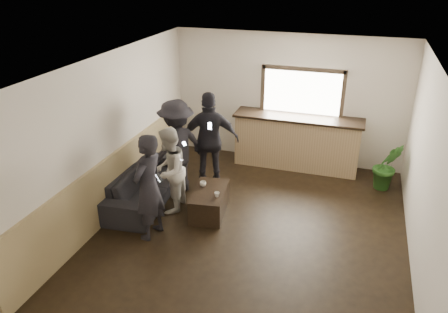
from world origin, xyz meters
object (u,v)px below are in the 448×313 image
(bar_counter, at_px, (297,139))
(cup_a, at_px, (203,184))
(cup_b, at_px, (217,195))
(person_b, at_px, (169,171))
(person_d, at_px, (210,140))
(coffee_table, at_px, (210,202))
(potted_plant, at_px, (387,166))
(person_a, at_px, (148,187))
(sofa, at_px, (146,183))
(person_c, at_px, (177,147))

(bar_counter, distance_m, cup_a, 2.64)
(cup_b, distance_m, person_b, 0.95)
(cup_a, height_order, person_d, person_d)
(bar_counter, distance_m, coffee_table, 2.70)
(cup_b, xyz_separation_m, potted_plant, (2.80, 2.07, 0.00))
(cup_a, xyz_separation_m, person_a, (-0.51, -1.06, 0.40))
(cup_a, relative_size, person_d, 0.06)
(cup_a, distance_m, potted_plant, 3.63)
(sofa, distance_m, cup_a, 1.15)
(person_a, bearing_deg, person_c, -164.03)
(coffee_table, xyz_separation_m, person_b, (-0.71, -0.11, 0.56))
(person_b, height_order, person_c, person_c)
(cup_b, xyz_separation_m, person_c, (-1.05, 0.75, 0.44))
(cup_a, xyz_separation_m, potted_plant, (3.16, 1.79, 0.00))
(cup_b, bearing_deg, person_a, -137.88)
(bar_counter, height_order, person_b, bar_counter)
(sofa, relative_size, coffee_table, 2.26)
(cup_a, height_order, potted_plant, potted_plant)
(potted_plant, bearing_deg, person_c, -161.08)
(cup_a, distance_m, person_a, 1.25)
(sofa, distance_m, person_a, 1.34)
(cup_b, xyz_separation_m, person_a, (-0.87, -0.79, 0.40))
(cup_a, relative_size, potted_plant, 0.12)
(cup_b, relative_size, person_c, 0.05)
(bar_counter, distance_m, person_c, 2.72)
(person_a, distance_m, person_d, 2.01)
(coffee_table, height_order, person_b, person_b)
(cup_b, xyz_separation_m, person_d, (-0.54, 1.20, 0.47))
(sofa, height_order, cup_b, sofa)
(cup_a, bearing_deg, sofa, -178.75)
(coffee_table, bearing_deg, sofa, 175.86)
(person_a, bearing_deg, potted_plant, 137.23)
(person_b, height_order, person_d, person_d)
(potted_plant, bearing_deg, cup_a, -150.48)
(bar_counter, xyz_separation_m, potted_plant, (1.85, -0.50, -0.15))
(cup_b, xyz_separation_m, person_b, (-0.90, 0.05, 0.30))
(coffee_table, xyz_separation_m, person_d, (-0.35, 1.04, 0.73))
(coffee_table, height_order, person_a, person_a)
(bar_counter, relative_size, person_d, 1.41)
(person_a, height_order, person_c, person_c)
(bar_counter, distance_m, person_b, 3.12)
(bar_counter, xyz_separation_m, person_d, (-1.49, -1.37, 0.31))
(sofa, bearing_deg, person_c, -47.11)
(potted_plant, distance_m, person_c, 4.09)
(bar_counter, bearing_deg, cup_a, -119.81)
(cup_b, bearing_deg, person_b, 176.60)
(coffee_table, relative_size, person_c, 0.54)
(coffee_table, bearing_deg, cup_a, 144.06)
(potted_plant, bearing_deg, person_d, -165.43)
(person_a, xyz_separation_m, person_d, (0.33, 1.99, 0.07))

